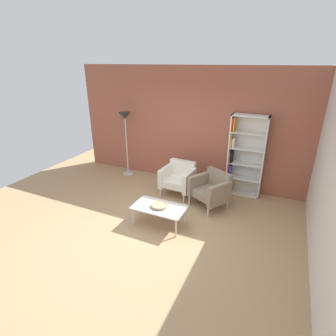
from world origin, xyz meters
TOP-DOWN VIEW (x-y plane):
  - ground_plane at (0.00, 0.00)m, footprint 8.32×8.32m
  - brick_back_panel at (0.00, 2.46)m, footprint 6.40×0.12m
  - plaster_right_partition at (2.86, 0.60)m, footprint 0.12×5.20m
  - bookshelf_tall at (1.33, 2.25)m, footprint 0.80×0.30m
  - coffee_table_low at (0.17, 0.22)m, footprint 1.00×0.56m
  - decorative_bowl at (0.17, 0.22)m, footprint 0.32×0.32m
  - armchair_by_bookshelf at (0.01, 1.57)m, footprint 0.75×0.70m
  - armchair_near_window at (0.87, 1.34)m, footprint 0.93×0.91m
  - floor_lamp_torchiere at (-1.75, 2.09)m, footprint 0.32×0.32m

SIDE VIEW (x-z plane):
  - ground_plane at x=0.00m, z-range 0.00..0.00m
  - coffee_table_low at x=0.17m, z-range 0.17..0.57m
  - armchair_by_bookshelf at x=0.01m, z-range 0.02..0.80m
  - armchair_near_window at x=0.87m, z-range 0.02..0.80m
  - decorative_bowl at x=0.17m, z-range 0.41..0.46m
  - bookshelf_tall at x=1.33m, z-range -0.03..1.87m
  - floor_lamp_torchiere at x=-1.75m, z-range 0.58..2.32m
  - brick_back_panel at x=0.00m, z-range 0.00..2.90m
  - plaster_right_partition at x=2.86m, z-range 0.00..2.90m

